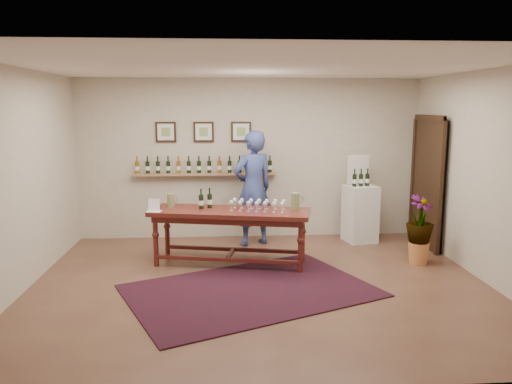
{
  "coord_description": "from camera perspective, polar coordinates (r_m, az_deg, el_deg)",
  "views": [
    {
      "loc": [
        -0.46,
        -6.25,
        2.32
      ],
      "look_at": [
        0.0,
        0.8,
        1.1
      ],
      "focal_mm": 35.0,
      "sensor_mm": 36.0,
      "label": 1
    }
  ],
  "objects": [
    {
      "name": "potted_plant",
      "position": [
        7.76,
        18.19,
        -4.12
      ],
      "size": [
        0.66,
        0.66,
        0.89
      ],
      "rotation": [
        0.0,
        0.0,
        0.64
      ],
      "color": "#C98043",
      "rests_on": "ground"
    },
    {
      "name": "info_sign",
      "position": [
        8.79,
        11.6,
        2.59
      ],
      "size": [
        0.39,
        0.1,
        0.55
      ],
      "primitive_type": "cube",
      "rotation": [
        0.0,
        0.0,
        0.21
      ],
      "color": "white",
      "rests_on": "display_pedestal"
    },
    {
      "name": "pitcher_right",
      "position": [
        7.34,
        4.5,
        -1.04
      ],
      "size": [
        0.17,
        0.17,
        0.25
      ],
      "primitive_type": null,
      "rotation": [
        0.0,
        0.0,
        -0.08
      ],
      "color": "olive",
      "rests_on": "tasting_table"
    },
    {
      "name": "table_bottles",
      "position": [
        7.43,
        -5.81,
        -0.77
      ],
      "size": [
        0.29,
        0.18,
        0.29
      ],
      "primitive_type": null,
      "rotation": [
        0.0,
        0.0,
        -0.12
      ],
      "color": "black",
      "rests_on": "tasting_table"
    },
    {
      "name": "ground",
      "position": [
        6.69,
        0.46,
        -10.51
      ],
      "size": [
        6.0,
        6.0,
        0.0
      ],
      "primitive_type": "plane",
      "color": "#553025",
      "rests_on": "ground"
    },
    {
      "name": "pitcher_left",
      "position": [
        7.61,
        -9.72,
        -0.93
      ],
      "size": [
        0.14,
        0.14,
        0.2
      ],
      "primitive_type": null,
      "rotation": [
        0.0,
        0.0,
        -0.1
      ],
      "color": "olive",
      "rests_on": "tasting_table"
    },
    {
      "name": "rug",
      "position": [
        6.45,
        -0.62,
        -11.2
      ],
      "size": [
        3.54,
        3.03,
        0.02
      ],
      "primitive_type": "cube",
      "rotation": [
        0.0,
        0.0,
        0.42
      ],
      "color": "#44100C",
      "rests_on": "ground"
    },
    {
      "name": "menu_card",
      "position": [
        7.34,
        -11.58,
        -1.46
      ],
      "size": [
        0.22,
        0.18,
        0.18
      ],
      "primitive_type": "cube",
      "rotation": [
        0.0,
        0.0,
        -0.17
      ],
      "color": "white",
      "rests_on": "tasting_table"
    },
    {
      "name": "pedestal_bottles",
      "position": [
        8.64,
        11.91,
        1.66
      ],
      "size": [
        0.32,
        0.14,
        0.31
      ],
      "primitive_type": null,
      "rotation": [
        0.0,
        0.0,
        0.21
      ],
      "color": "black",
      "rests_on": "display_pedestal"
    },
    {
      "name": "tasting_table",
      "position": [
        7.33,
        -2.99,
        -3.01
      ],
      "size": [
        2.42,
        1.2,
        0.82
      ],
      "rotation": [
        0.0,
        0.0,
        -0.21
      ],
      "color": "#4B1612",
      "rests_on": "ground"
    },
    {
      "name": "room_shell",
      "position": [
        8.59,
        13.72,
        1.48
      ],
      "size": [
        6.0,
        6.0,
        6.0
      ],
      "color": "beige",
      "rests_on": "ground"
    },
    {
      "name": "display_pedestal",
      "position": [
        8.8,
        11.81,
        -2.43
      ],
      "size": [
        0.58,
        0.58,
        0.98
      ],
      "primitive_type": "cube",
      "rotation": [
        0.0,
        0.0,
        0.21
      ],
      "color": "silver",
      "rests_on": "ground"
    },
    {
      "name": "table_glasses",
      "position": [
        7.26,
        0.21,
        -1.47
      ],
      "size": [
        1.18,
        0.53,
        0.16
      ],
      "primitive_type": null,
      "rotation": [
        0.0,
        0.0,
        -0.24
      ],
      "color": "silver",
      "rests_on": "tasting_table"
    },
    {
      "name": "person",
      "position": [
        8.32,
        -0.36,
        0.41
      ],
      "size": [
        0.83,
        0.71,
        1.93
      ],
      "primitive_type": "imported",
      "rotation": [
        0.0,
        0.0,
        3.58
      ],
      "color": "#35437E",
      "rests_on": "ground"
    }
  ]
}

